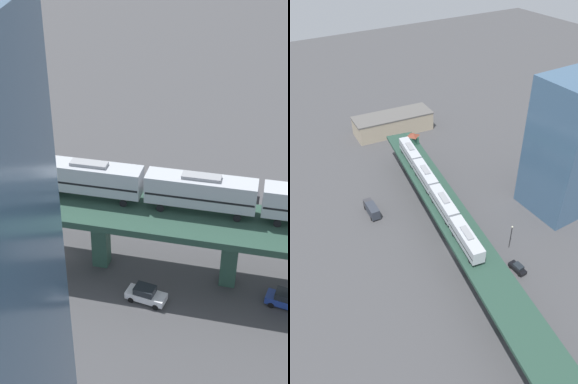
# 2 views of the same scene
# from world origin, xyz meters

# --- Properties ---
(ground_plane) EXTENTS (400.00, 400.00, 0.00)m
(ground_plane) POSITION_xyz_m (0.00, 0.00, 0.00)
(ground_plane) COLOR #424244
(elevated_viaduct) EXTENTS (25.21, 91.97, 8.29)m
(elevated_viaduct) POSITION_xyz_m (-0.04, -0.19, 7.10)
(elevated_viaduct) COLOR #244135
(elevated_viaduct) RESTS_ON ground
(subway_train) EXTENTS (11.93, 49.46, 4.45)m
(subway_train) POSITION_xyz_m (0.72, 11.41, 10.83)
(subway_train) COLOR #ADB2BA
(subway_train) RESTS_ON elevated_viaduct
(street_car_white) EXTENTS (3.20, 4.75, 1.89)m
(street_car_white) POSITION_xyz_m (7.58, 11.97, 0.94)
(street_car_white) COLOR silver
(street_car_white) RESTS_ON ground
(street_car_blue) EXTENTS (3.30, 4.75, 1.89)m
(street_car_blue) POSITION_xyz_m (7.63, 27.11, 0.94)
(street_car_blue) COLOR #233D93
(street_car_blue) RESTS_ON ground
(delivery_truck) EXTENTS (2.77, 7.33, 3.20)m
(delivery_truck) POSITION_xyz_m (-11.94, 22.83, 1.76)
(delivery_truck) COLOR #333338
(delivery_truck) RESTS_ON ground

